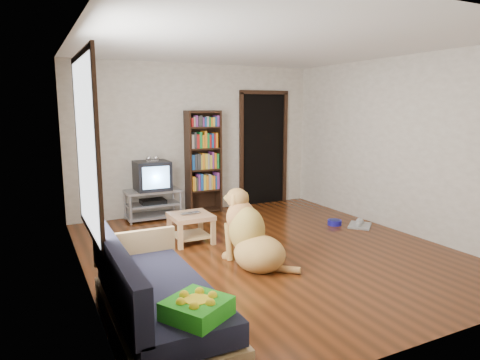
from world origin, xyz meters
name	(u,v)px	position (x,y,z in m)	size (l,w,h in m)	color
ground	(267,250)	(0.00, 0.00, 0.00)	(5.00, 5.00, 0.00)	#55250E
ceiling	(269,45)	(0.00, 0.00, 2.60)	(5.00, 5.00, 0.00)	white
wall_back	(197,139)	(0.00, 2.50, 1.30)	(4.50, 4.50, 0.00)	beige
wall_front	(437,183)	(0.00, -2.50, 1.30)	(4.50, 4.50, 0.00)	beige
wall_left	(79,162)	(-2.25, 0.00, 1.30)	(5.00, 5.00, 0.00)	beige
wall_right	(398,145)	(2.25, 0.00, 1.30)	(5.00, 5.00, 0.00)	beige
green_cushion	(197,308)	(-1.75, -2.04, 0.48)	(0.39, 0.39, 0.13)	green
laptop	(191,214)	(-0.77, 0.75, 0.41)	(0.28, 0.18, 0.02)	silver
dog_bowl	(335,222)	(1.59, 0.58, 0.04)	(0.22, 0.22, 0.08)	#191593
grey_rag	(360,225)	(1.89, 0.33, 0.01)	(0.40, 0.32, 0.03)	#AAAAAA
window	(86,147)	(-2.23, -0.50, 1.50)	(0.03, 1.46, 1.70)	white
doorway	(263,146)	(1.35, 2.48, 1.12)	(1.03, 0.05, 2.19)	black
tv_stand	(153,203)	(-0.90, 2.25, 0.27)	(0.90, 0.45, 0.50)	#99999E
crt_tv	(152,175)	(-0.90, 2.27, 0.74)	(0.55, 0.52, 0.58)	black
bookshelf	(203,156)	(0.05, 2.34, 1.00)	(0.60, 0.30, 1.80)	black
sofa	(155,303)	(-1.87, -1.38, 0.26)	(0.80, 1.80, 0.80)	tan
coffee_table	(191,223)	(-0.77, 0.78, 0.28)	(0.55, 0.55, 0.40)	tan
dog	(251,237)	(-0.43, -0.35, 0.34)	(0.71, 1.05, 0.93)	#D9B653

